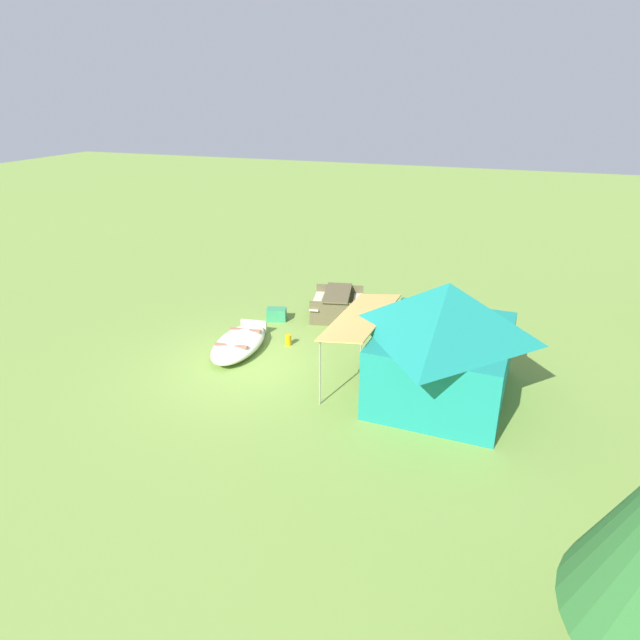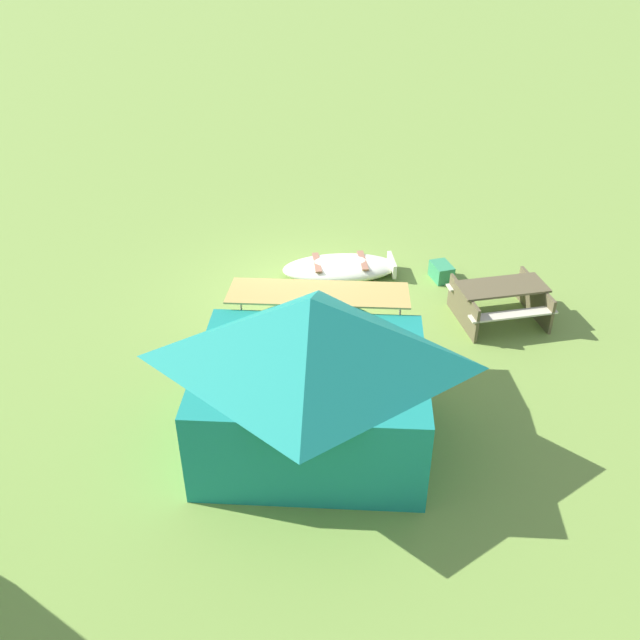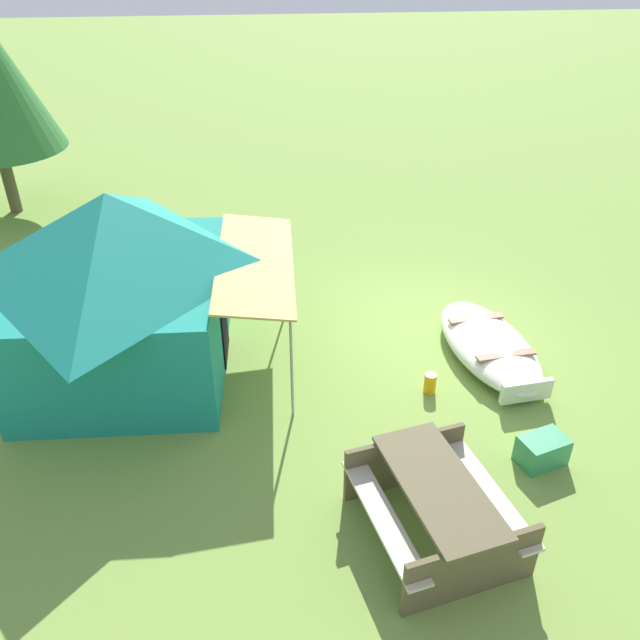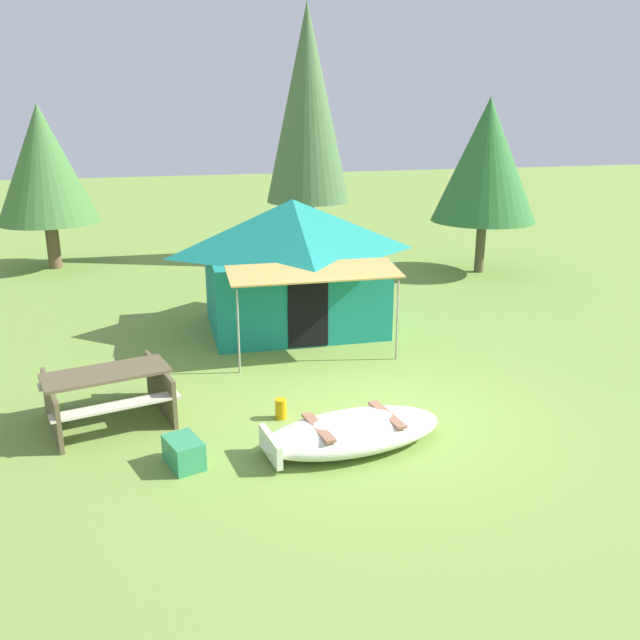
# 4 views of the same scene
# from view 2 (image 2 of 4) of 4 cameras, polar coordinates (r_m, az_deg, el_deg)

# --- Properties ---
(ground_plane) EXTENTS (80.00, 80.00, 0.00)m
(ground_plane) POSITION_cam_2_polar(r_m,az_deg,el_deg) (14.59, -1.35, 2.04)
(ground_plane) COLOR olive
(beached_rowboat) EXTENTS (2.61, 1.41, 0.41)m
(beached_rowboat) POSITION_cam_2_polar(r_m,az_deg,el_deg) (15.19, 1.69, 4.30)
(beached_rowboat) COLOR beige
(beached_rowboat) RESTS_ON ground_plane
(canvas_cabin_tent) EXTENTS (3.74, 3.98, 2.62)m
(canvas_cabin_tent) POSITION_cam_2_polar(r_m,az_deg,el_deg) (10.17, -0.73, -4.27)
(canvas_cabin_tent) COLOR #198476
(canvas_cabin_tent) RESTS_ON ground_plane
(picnic_table) EXTENTS (1.98, 1.78, 0.76)m
(picnic_table) POSITION_cam_2_polar(r_m,az_deg,el_deg) (14.02, 14.55, 1.74)
(picnic_table) COLOR brown
(picnic_table) RESTS_ON ground_plane
(cooler_box) EXTENTS (0.52, 0.64, 0.36)m
(cooler_box) POSITION_cam_2_polar(r_m,az_deg,el_deg) (15.32, 9.92, 3.92)
(cooler_box) COLOR #328E59
(cooler_box) RESTS_ON ground_plane
(fuel_can) EXTENTS (0.22, 0.22, 0.29)m
(fuel_can) POSITION_cam_2_polar(r_m,az_deg,el_deg) (14.32, 4.61, 1.96)
(fuel_can) COLOR orange
(fuel_can) RESTS_ON ground_plane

